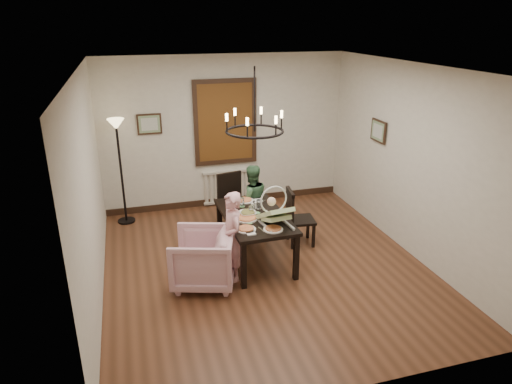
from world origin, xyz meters
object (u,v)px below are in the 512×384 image
armchair (203,258)px  floor_lamp (121,173)px  chair_right (301,217)px  baby_bouncer (275,212)px  dining_table (255,220)px  seated_man (251,207)px  chair_far (235,204)px  elderly_woman (232,244)px  drinking_glass (251,211)px

armchair → floor_lamp: size_ratio=0.46×
chair_right → baby_bouncer: baby_bouncer is taller
baby_bouncer → floor_lamp: size_ratio=0.32×
dining_table → chair_right: bearing=17.7°
seated_man → baby_bouncer: bearing=87.7°
floor_lamp → chair_far: bearing=-27.6°
armchair → elderly_woman: size_ratio=0.79×
chair_right → seated_man: size_ratio=0.92×
chair_right → dining_table: bearing=115.8°
dining_table → seated_man: seated_man is taller
drinking_glass → floor_lamp: size_ratio=0.08×
chair_far → baby_bouncer: bearing=-93.5°
dining_table → armchair: 0.99m
seated_man → baby_bouncer: (0.00, -1.18, 0.40)m
armchair → drinking_glass: bearing=135.8°
armchair → drinking_glass: drinking_glass is taller
elderly_woman → seated_man: 1.37m
dining_table → elderly_woman: 0.63m
dining_table → elderly_woman: (-0.44, -0.43, -0.11)m
chair_right → floor_lamp: bearing=65.4°
drinking_glass → chair_far: bearing=90.0°
chair_right → armchair: bearing=120.3°
armchair → chair_right: bearing=130.6°
dining_table → baby_bouncer: (0.17, -0.39, 0.27)m
chair_right → elderly_woman: bearing=126.1°
armchair → seated_man: size_ratio=0.82×
elderly_woman → drinking_glass: elderly_woman is taller
seated_man → elderly_woman: bearing=61.0°
dining_table → floor_lamp: (-1.82, 1.92, 0.27)m
dining_table → baby_bouncer: size_ratio=2.70×
drinking_glass → elderly_woman: bearing=-132.7°
dining_table → floor_lamp: floor_lamp is taller
dining_table → drinking_glass: 0.17m
chair_far → elderly_woman: 1.48m
elderly_woman → chair_far: bearing=157.4°
chair_far → seated_man: (0.23, -0.20, 0.00)m
seated_man → drinking_glass: (-0.23, -0.81, 0.29)m
drinking_glass → floor_lamp: bearing=132.3°
dining_table → drinking_glass: size_ratio=10.52×
dining_table → chair_far: bearing=92.2°
baby_bouncer → elderly_woman: bearing=176.8°
seated_man → floor_lamp: 2.32m
armchair → baby_bouncer: bearing=110.2°
dining_table → chair_right: chair_right is taller
elderly_woman → drinking_glass: size_ratio=7.11×
chair_right → elderly_woman: (-1.28, -0.71, 0.06)m
seated_man → floor_lamp: floor_lamp is taller
seated_man → chair_right: bearing=140.2°
dining_table → armchair: bearing=-153.7°
chair_right → seated_man: seated_man is taller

